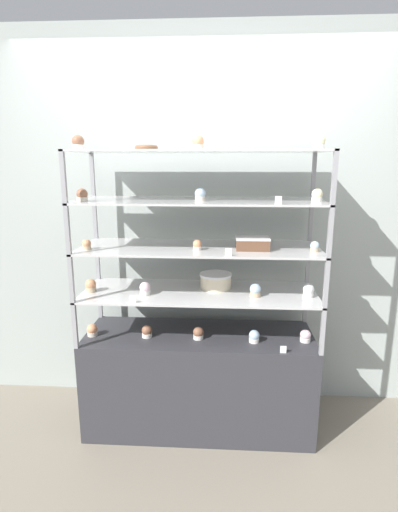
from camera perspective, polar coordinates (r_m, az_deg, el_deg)
The scene contains 33 objects.
ground_plane at distance 2.94m, azimuth 0.00°, elevation -22.65°, with size 20.00×20.00×0.00m, color gray.
back_wall at distance 2.81m, azimuth 0.49°, elevation 4.59°, with size 8.00×0.05×2.60m.
display_base at distance 2.76m, azimuth 0.00°, elevation -17.19°, with size 1.45×0.51×0.65m.
display_riser_lower at distance 2.51m, azimuth 0.00°, elevation -5.42°, with size 1.45×0.51×0.29m.
display_riser_middle at distance 2.44m, azimuth 0.00°, elevation 0.96°, with size 1.45×0.51×0.29m.
display_riser_upper at distance 2.39m, azimuth 0.00°, elevation 7.66°, with size 1.45×0.51×0.29m.
display_riser_top at distance 2.38m, azimuth 0.00°, elevation 14.52°, with size 1.45×0.51×0.29m.
layer_cake_centerpiece at distance 2.56m, azimuth 2.40°, elevation -3.55°, with size 0.20×0.20×0.10m.
sheet_cake_frosted at distance 2.38m, azimuth 7.65°, elevation 1.81°, with size 0.20×0.14×0.07m.
cupcake_0 at distance 2.66m, azimuth -15.01°, elevation -10.21°, with size 0.07×0.07×0.08m.
cupcake_1 at distance 2.58m, azimuth -7.45°, elevation -10.66°, with size 0.07×0.07×0.08m.
cupcake_2 at distance 2.53m, azimuth -0.12°, elevation -10.99°, with size 0.07×0.07×0.08m.
cupcake_3 at distance 2.51m, azimuth 7.88°, elevation -11.33°, with size 0.07×0.07×0.08m.
cupcake_4 at distance 2.58m, azimuth 14.95°, elevation -10.99°, with size 0.07×0.07×0.08m.
price_tag_0 at distance 2.41m, azimuth 11.95°, elevation -12.94°, with size 0.04×0.00×0.04m.
cupcake_5 at distance 2.58m, azimuth -15.20°, elevation -4.12°, with size 0.07×0.07×0.08m.
cupcake_6 at distance 2.46m, azimuth -7.72°, elevation -4.66°, with size 0.07×0.07×0.08m.
cupcake_7 at distance 2.43m, azimuth 8.05°, elevation -4.89°, with size 0.07×0.07×0.08m.
cupcake_8 at distance 2.48m, azimuth 15.37°, elevation -4.82°, with size 0.07×0.07×0.08m.
price_tag_1 at distance 2.33m, azimuth -9.44°, elevation -6.16°, with size 0.04×0.00×0.04m.
cupcake_9 at distance 2.44m, azimuth -15.76°, elevation 1.56°, with size 0.05×0.05×0.06m.
cupcake_10 at distance 2.34m, azimuth -0.26°, elevation 1.55°, with size 0.05×0.05×0.06m.
cupcake_11 at distance 2.39m, azimuth 16.20°, elevation 1.28°, with size 0.05×0.05×0.06m.
price_tag_2 at distance 2.19m, azimuth 4.21°, elevation 0.54°, with size 0.04×0.00×0.04m.
cupcake_12 at distance 2.38m, azimuth -16.35°, elevation 8.32°, with size 0.06×0.06×0.07m.
cupcake_13 at distance 2.33m, azimuth 0.17°, elevation 8.74°, with size 0.06×0.06×0.07m.
cupcake_14 at distance 2.38m, azimuth 16.51°, elevation 8.29°, with size 0.06×0.06×0.07m.
price_tag_3 at distance 2.17m, azimuth 11.27°, elevation 7.82°, with size 0.04×0.00×0.04m.
cupcake_15 at distance 2.39m, azimuth -16.88°, elevation 15.21°, with size 0.07×0.07×0.08m.
cupcake_16 at distance 2.28m, azimuth -0.21°, elevation 15.88°, with size 0.07×0.07×0.08m.
cupcake_17 at distance 2.33m, azimuth 16.77°, elevation 15.28°, with size 0.07×0.07×0.08m.
price_tag_4 at distance 2.14m, azimuth 1.99°, elevation 15.65°, with size 0.04×0.00×0.04m.
donut_glazed at distance 2.46m, azimuth -7.52°, elevation 15.08°, with size 0.14×0.14×0.03m.
Camera 1 is at (0.14, -2.38, 1.73)m, focal length 28.00 mm.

